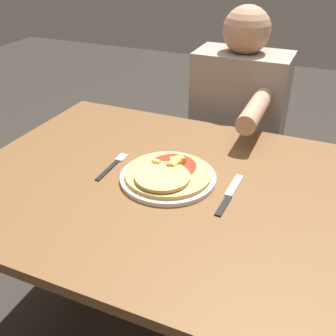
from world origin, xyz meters
TOP-DOWN VIEW (x-y plane):
  - ground_plane at (0.00, 0.00)m, footprint 8.00×8.00m
  - dining_table at (0.00, 0.00)m, footprint 1.17×0.92m
  - plate at (0.02, 0.01)m, footprint 0.29×0.29m
  - pizza at (0.02, 0.01)m, footprint 0.26×0.26m
  - fork at (-0.17, 0.02)m, footprint 0.03×0.18m
  - knife at (0.21, 0.00)m, footprint 0.03×0.22m
  - person_diner at (0.07, 0.68)m, footprint 0.39×0.52m

SIDE VIEW (x-z plane):
  - ground_plane at x=0.00m, z-range 0.00..0.00m
  - dining_table at x=0.00m, z-range 0.26..0.99m
  - person_diner at x=0.07m, z-range 0.10..1.23m
  - knife at x=0.21m, z-range 0.73..0.73m
  - fork at x=-0.17m, z-range 0.73..0.73m
  - plate at x=0.02m, z-range 0.73..0.74m
  - pizza at x=0.02m, z-range 0.73..0.77m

